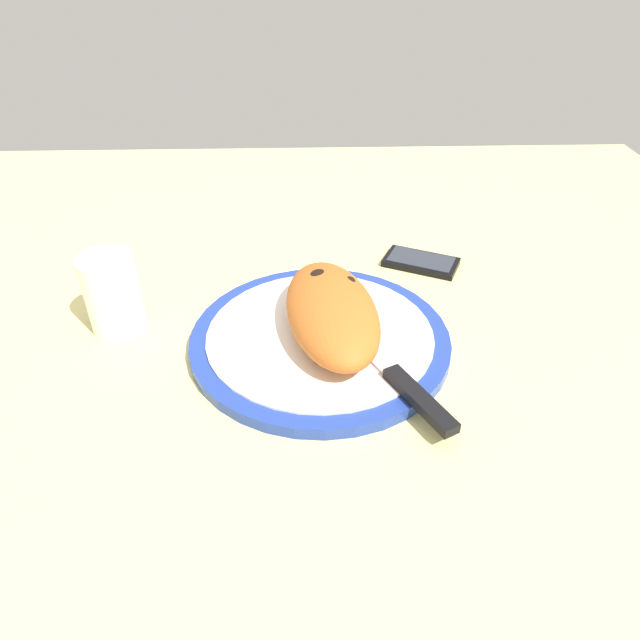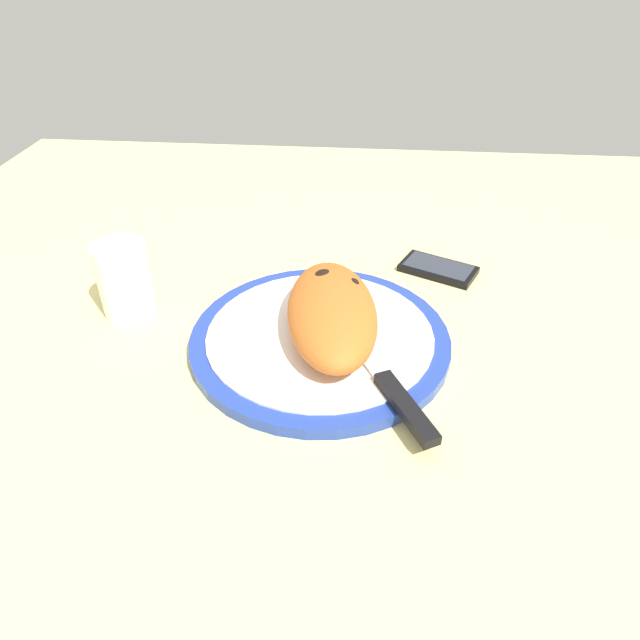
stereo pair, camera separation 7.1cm
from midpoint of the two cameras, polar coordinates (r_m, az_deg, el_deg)
ground_plane at (r=74.25cm, az=2.74°, el=-3.45°), size 150.00×150.00×3.00cm
plate at (r=72.78cm, az=2.79°, el=-1.99°), size 32.89×32.89×1.83cm
calzone at (r=70.15cm, az=4.07°, el=0.52°), size 23.70×14.02×6.32cm
fork at (r=71.43cm, az=-3.92°, el=-1.70°), size 17.01×2.87×0.40cm
knife at (r=64.30cm, az=10.33°, el=-6.96°), size 22.79×13.03×1.20cm
smartphone at (r=90.56cm, az=13.91°, el=4.91°), size 10.20×12.66×1.16cm
water_glass at (r=79.81cm, az=-16.37°, el=3.33°), size 7.10×7.10×10.44cm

